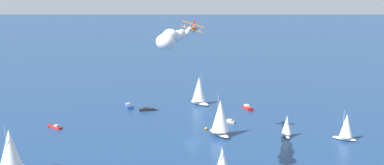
% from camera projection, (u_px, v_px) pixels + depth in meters
% --- Properties ---
extents(ground_plane, '(2000.00, 2000.00, 0.00)m').
position_uv_depth(ground_plane, '(192.00, 142.00, 148.32)').
color(ground_plane, navy).
extents(sailboat_near_centre, '(7.33, 11.10, 13.79)m').
position_uv_depth(sailboat_near_centre, '(10.00, 151.00, 121.53)').
color(sailboat_near_centre, white).
rests_on(sailboat_near_centre, ground_plane).
extents(sailboat_far_port, '(3.58, 6.23, 7.92)m').
position_uv_depth(sailboat_far_port, '(287.00, 126.00, 153.22)').
color(sailboat_far_port, '#9E9993').
rests_on(sailboat_far_port, ground_plane).
extents(motorboat_far_stbd, '(7.33, 4.04, 2.07)m').
position_uv_depth(motorboat_far_stbd, '(149.00, 109.00, 188.05)').
color(motorboat_far_stbd, black).
rests_on(motorboat_far_stbd, ground_plane).
extents(sailboat_offshore, '(7.84, 5.94, 10.02)m').
position_uv_depth(sailboat_offshore, '(346.00, 127.00, 149.31)').
color(sailboat_offshore, white).
rests_on(sailboat_offshore, ground_plane).
extents(motorboat_trailing, '(4.37, 7.71, 2.18)m').
position_uv_depth(motorboat_trailing, '(248.00, 108.00, 189.80)').
color(motorboat_trailing, '#B21E1E').
rests_on(motorboat_trailing, ground_plane).
extents(motorboat_mid_cluster, '(5.92, 3.96, 1.70)m').
position_uv_depth(motorboat_mid_cluster, '(227.00, 121.00, 170.90)').
color(motorboat_mid_cluster, '#9E9993').
rests_on(motorboat_mid_cluster, ground_plane).
extents(sailboat_outer_ring_a, '(5.13, 7.27, 9.12)m').
position_uv_depth(sailboat_outer_ring_a, '(222.00, 163.00, 119.00)').
color(sailboat_outer_ring_a, '#33704C').
rests_on(sailboat_outer_ring_a, ground_plane).
extents(motorboat_outer_ring_c, '(5.94, 4.78, 1.78)m').
position_uv_depth(motorboat_outer_ring_c, '(54.00, 127.00, 163.79)').
color(motorboat_outer_ring_c, '#B21E1E').
rests_on(motorboat_outer_ring_c, ground_plane).
extents(motorboat_outer_ring_d, '(4.75, 7.83, 2.22)m').
position_uv_depth(motorboat_outer_ring_d, '(129.00, 107.00, 192.19)').
color(motorboat_outer_ring_d, '#23478C').
rests_on(motorboat_outer_ring_d, ground_plane).
extents(sailboat_outer_ring_e, '(8.64, 10.79, 14.02)m').
position_uv_depth(sailboat_outer_ring_e, '(220.00, 118.00, 153.43)').
color(sailboat_outer_ring_e, '#9E9993').
rests_on(sailboat_outer_ring_e, ground_plane).
extents(sailboat_outer_ring_f, '(9.52, 9.45, 13.52)m').
position_uv_depth(sailboat_outer_ring_f, '(199.00, 91.00, 197.01)').
color(sailboat_outer_ring_f, white).
rests_on(sailboat_outer_ring_f, ground_plane).
extents(marker_buoy, '(1.10, 1.10, 2.10)m').
position_uv_depth(marker_buoy, '(206.00, 128.00, 161.91)').
color(marker_buoy, orange).
rests_on(marker_buoy, ground_plane).
extents(biplane_lead, '(7.50, 6.92, 3.90)m').
position_uv_depth(biplane_lead, '(192.00, 28.00, 141.51)').
color(biplane_lead, orange).
extents(wingwalker_lead, '(0.97, 0.26, 1.78)m').
position_uv_depth(wingwalker_lead, '(194.00, 21.00, 141.02)').
color(wingwalker_lead, red).
extents(smoke_trail_lead, '(8.03, 36.68, 5.34)m').
position_uv_depth(smoke_trail_lead, '(172.00, 38.00, 112.22)').
color(smoke_trail_lead, silver).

